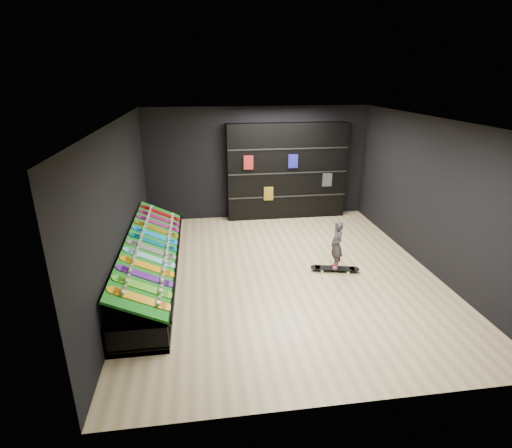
{
  "coord_description": "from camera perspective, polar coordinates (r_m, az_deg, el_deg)",
  "views": [
    {
      "loc": [
        -1.54,
        -7.08,
        3.77
      ],
      "look_at": [
        -0.5,
        0.2,
        1.0
      ],
      "focal_mm": 28.0,
      "sensor_mm": 36.0,
      "label": 1
    }
  ],
  "objects": [
    {
      "name": "display_board_4",
      "position": [
        7.29,
        -14.88,
        -4.67
      ],
      "size": [
        0.93,
        0.22,
        0.5
      ],
      "primitive_type": null,
      "rotation": [
        0.0,
        0.44,
        0.0
      ],
      "color": "#0CB2E5",
      "rests_on": "turf_ramp"
    },
    {
      "name": "display_board_9",
      "position": [
        8.88,
        -13.75,
        0.05
      ],
      "size": [
        0.93,
        0.22,
        0.5
      ],
      "primitive_type": null,
      "rotation": [
        0.0,
        0.44,
        0.0
      ],
      "color": "#2626BF",
      "rests_on": "turf_ramp"
    },
    {
      "name": "wall_left",
      "position": [
        7.58,
        -18.85,
        2.07
      ],
      "size": [
        0.02,
        7.0,
        3.0
      ],
      "primitive_type": "cube",
      "color": "black",
      "rests_on": "ground"
    },
    {
      "name": "display_board_11",
      "position": [
        9.53,
        -13.4,
        1.5
      ],
      "size": [
        0.93,
        0.22,
        0.5
      ],
      "primitive_type": null,
      "rotation": [
        0.0,
        0.44,
        0.0
      ],
      "color": "red",
      "rests_on": "turf_ramp"
    },
    {
      "name": "display_board_10",
      "position": [
        9.2,
        -13.57,
        0.8
      ],
      "size": [
        0.93,
        0.22,
        0.5
      ],
      "primitive_type": null,
      "rotation": [
        0.0,
        0.44,
        0.0
      ],
      "color": "#E5198C",
      "rests_on": "turf_ramp"
    },
    {
      "name": "display_board_7",
      "position": [
        8.24,
        -14.15,
        -1.62
      ],
      "size": [
        0.93,
        0.22,
        0.5
      ],
      "primitive_type": null,
      "rotation": [
        0.0,
        0.44,
        0.0
      ],
      "color": "blue",
      "rests_on": "turf_ramp"
    },
    {
      "name": "wall_right",
      "position": [
        8.71,
        23.69,
        3.77
      ],
      "size": [
        0.02,
        7.0,
        3.0
      ],
      "primitive_type": "cube",
      "color": "black",
      "rests_on": "ground"
    },
    {
      "name": "display_board_2",
      "position": [
        6.68,
        -15.48,
        -7.18
      ],
      "size": [
        0.93,
        0.22,
        0.5
      ],
      "primitive_type": null,
      "rotation": [
        0.0,
        0.44,
        0.0
      ],
      "color": "purple",
      "rests_on": "turf_ramp"
    },
    {
      "name": "wall_back",
      "position": [
        10.93,
        0.15,
        8.65
      ],
      "size": [
        6.0,
        0.02,
        3.0
      ],
      "primitive_type": "cube",
      "color": "black",
      "rests_on": "ground"
    },
    {
      "name": "display_board_0",
      "position": [
        6.08,
        -16.22,
        -10.19
      ],
      "size": [
        0.93,
        0.22,
        0.5
      ],
      "primitive_type": null,
      "rotation": [
        0.0,
        0.44,
        0.0
      ],
      "color": "orange",
      "rests_on": "turf_ramp"
    },
    {
      "name": "back_shelving",
      "position": [
        10.94,
        4.42,
        7.49
      ],
      "size": [
        3.23,
        0.38,
        2.59
      ],
      "primitive_type": "cube",
      "color": "black",
      "rests_on": "ground"
    },
    {
      "name": "display_board_6",
      "position": [
        7.92,
        -14.37,
        -2.56
      ],
      "size": [
        0.93,
        0.22,
        0.5
      ],
      "primitive_type": null,
      "rotation": [
        0.0,
        0.44,
        0.0
      ],
      "color": "#0C8C99",
      "rests_on": "turf_ramp"
    },
    {
      "name": "floor_skateboard",
      "position": [
        8.32,
        11.18,
        -6.43
      ],
      "size": [
        1.0,
        0.44,
        0.09
      ],
      "primitive_type": null,
      "rotation": [
        0.0,
        0.0,
        -0.24
      ],
      "color": "black",
      "rests_on": "ground"
    },
    {
      "name": "child",
      "position": [
        8.17,
        11.34,
        -4.26
      ],
      "size": [
        0.16,
        0.23,
        0.6
      ],
      "primitive_type": "imported",
      "rotation": [
        0.0,
        0.0,
        -1.56
      ],
      "color": "black",
      "rests_on": "floor_skateboard"
    },
    {
      "name": "display_board_8",
      "position": [
        8.56,
        -13.94,
        -0.75
      ],
      "size": [
        0.93,
        0.22,
        0.5
      ],
      "primitive_type": null,
      "rotation": [
        0.0,
        0.44,
        0.0
      ],
      "color": "yellow",
      "rests_on": "turf_ramp"
    },
    {
      "name": "display_board_3",
      "position": [
        6.98,
        -15.17,
        -5.87
      ],
      "size": [
        0.93,
        0.22,
        0.5
      ],
      "primitive_type": null,
      "rotation": [
        0.0,
        0.44,
        0.0
      ],
      "color": "yellow",
      "rests_on": "turf_ramp"
    },
    {
      "name": "wall_front",
      "position": [
        4.51,
        13.25,
        -10.18
      ],
      "size": [
        6.0,
        0.02,
        3.0
      ],
      "primitive_type": "cube",
      "color": "black",
      "rests_on": "ground"
    },
    {
      "name": "display_rack",
      "position": [
        7.97,
        -14.63,
        -6.29
      ],
      "size": [
        0.9,
        4.5,
        0.5
      ],
      "primitive_type": null,
      "color": "black",
      "rests_on": "ground"
    },
    {
      "name": "display_board_1",
      "position": [
        6.37,
        -15.83,
        -8.62
      ],
      "size": [
        0.93,
        0.22,
        0.5
      ],
      "primitive_type": null,
      "rotation": [
        0.0,
        0.44,
        0.0
      ],
      "color": "green",
      "rests_on": "turf_ramp"
    },
    {
      "name": "display_board_5",
      "position": [
        7.6,
        -14.61,
        -3.57
      ],
      "size": [
        0.93,
        0.22,
        0.5
      ],
      "primitive_type": null,
      "rotation": [
        0.0,
        0.44,
        0.0
      ],
      "color": "black",
      "rests_on": "turf_ramp"
    },
    {
      "name": "ceiling",
      "position": [
        7.29,
        4.25,
        14.52
      ],
      "size": [
        6.0,
        7.0,
        0.01
      ],
      "primitive_type": "cube",
      "color": "white",
      "rests_on": "ground"
    },
    {
      "name": "turf_ramp",
      "position": [
        7.77,
        -14.56,
        -3.24
      ],
      "size": [
        0.92,
        4.5,
        0.46
      ],
      "primitive_type": "cube",
      "rotation": [
        0.0,
        0.44,
        0.0
      ],
      "color": "#0F6012",
      "rests_on": "display_rack"
    },
    {
      "name": "floor",
      "position": [
        8.17,
        3.7,
        -6.9
      ],
      "size": [
        6.0,
        7.0,
        0.01
      ],
      "primitive_type": "cube",
      "color": "tan",
      "rests_on": "ground"
    }
  ]
}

